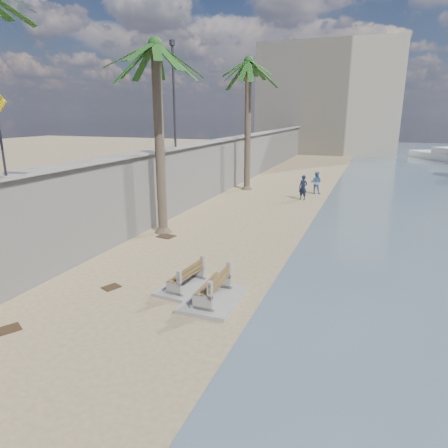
% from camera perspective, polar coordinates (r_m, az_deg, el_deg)
% --- Properties ---
extents(ground_plane, '(140.00, 140.00, 0.00)m').
position_cam_1_polar(ground_plane, '(9.85, -12.43, -17.52)').
color(ground_plane, '#9E8761').
extents(seawall, '(0.45, 70.00, 3.50)m').
position_cam_1_polar(seawall, '(28.80, 0.46, 8.49)').
color(seawall, gray).
rests_on(seawall, ground_plane).
extents(wall_cap, '(0.80, 70.00, 0.12)m').
position_cam_1_polar(wall_cap, '(28.63, 0.47, 12.07)').
color(wall_cap, gray).
rests_on(wall_cap, seawall).
extents(end_building, '(18.00, 12.00, 14.00)m').
position_cam_1_polar(end_building, '(59.20, 14.92, 16.75)').
color(end_building, '#B7AA93').
rests_on(end_building, ground_plane).
extents(bench_near, '(1.50, 2.16, 0.89)m').
position_cam_1_polar(bench_near, '(11.73, -1.58, -9.27)').
color(bench_near, gray).
rests_on(bench_near, ground_plane).
extents(bench_far, '(1.48, 2.03, 0.80)m').
position_cam_1_polar(bench_far, '(12.60, -5.41, -7.72)').
color(bench_far, gray).
rests_on(bench_far, ground_plane).
extents(palm_mid, '(5.00, 5.00, 8.93)m').
position_cam_1_polar(palm_mid, '(18.05, -9.77, 23.64)').
color(palm_mid, brown).
rests_on(palm_mid, ground_plane).
extents(palm_back, '(5.00, 5.00, 9.55)m').
position_cam_1_polar(palm_back, '(28.55, 3.56, 21.97)').
color(palm_back, brown).
rests_on(palm_back, ground_plane).
extents(streetlight, '(0.28, 0.28, 5.12)m').
position_cam_1_polar(streetlight, '(21.26, -7.21, 19.06)').
color(streetlight, '#2D2D33').
rests_on(streetlight, wall_cap).
extents(person_a, '(0.75, 0.62, 1.79)m').
position_cam_1_polar(person_a, '(25.65, 11.24, 5.38)').
color(person_a, '#121A34').
rests_on(person_a, ground_plane).
extents(person_b, '(0.86, 0.69, 1.69)m').
position_cam_1_polar(person_b, '(27.84, 13.04, 5.96)').
color(person_b, '#4D6FA0').
rests_on(person_b, ground_plane).
extents(yacht_far, '(6.81, 9.51, 1.50)m').
position_cam_1_polar(yacht_far, '(53.21, 28.76, 8.36)').
color(yacht_far, silver).
rests_on(yacht_far, bay_water).
extents(debris_b, '(0.68, 0.72, 0.03)m').
position_cam_1_polar(debris_b, '(11.84, -28.47, -13.08)').
color(debris_b, '#382616').
rests_on(debris_b, ground_plane).
extents(debris_c, '(0.83, 0.71, 0.03)m').
position_cam_1_polar(debris_c, '(17.97, -8.26, -1.74)').
color(debris_c, '#382616').
rests_on(debris_c, ground_plane).
extents(debris_d, '(0.58, 0.63, 0.03)m').
position_cam_1_polar(debris_d, '(13.23, -15.80, -8.68)').
color(debris_d, '#382616').
rests_on(debris_d, ground_plane).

